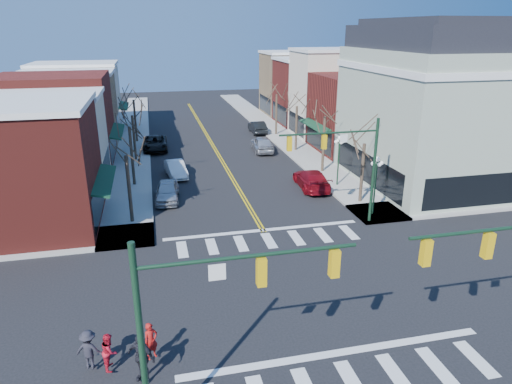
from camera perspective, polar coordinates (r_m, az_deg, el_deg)
ground at (r=23.56m, az=5.52°, el=-12.50°), size 160.00×160.00×0.00m
sidewalk_left at (r=40.81m, az=-15.39°, el=1.28°), size 3.50×70.00×0.15m
sidewalk_right at (r=43.56m, az=8.22°, el=2.96°), size 3.50×70.00×0.15m
bldg_left_brick_a at (r=32.94m, az=-28.18°, el=2.36°), size 10.00×8.50×8.00m
bldg_left_stucco_a at (r=40.28m, az=-25.53°, el=5.25°), size 10.00×7.00×7.50m
bldg_left_brick_b at (r=47.86m, az=-23.77°, el=8.16°), size 10.00×9.00×8.50m
bldg_left_tan at (r=55.94m, az=-22.33°, el=9.46°), size 10.00×7.50×7.80m
bldg_left_stucco_b at (r=63.49m, az=-21.36°, el=10.84°), size 10.00×8.00×8.20m
bldg_right_brick_a at (r=50.47m, az=13.36°, el=9.53°), size 10.00×8.50×8.00m
bldg_right_stucco at (r=57.28m, az=10.02°, el=11.95°), size 10.00×7.00×10.00m
bldg_right_brick_b at (r=64.30m, az=7.36°, el=12.24°), size 10.00×8.00×8.50m
bldg_right_tan at (r=71.77m, az=5.13°, el=13.30°), size 10.00×8.00×9.00m
victorian_corner at (r=40.97m, az=21.86°, el=10.15°), size 12.25×14.25×13.30m
traffic_mast_near_left at (r=13.88m, az=-6.50°, el=-14.77°), size 6.60×0.28×7.20m
traffic_mast_far_right at (r=29.93m, az=11.49°, el=4.22°), size 6.60×0.28×7.20m
lamppost_corner at (r=32.51m, az=14.77°, el=1.98°), size 0.36×0.36×4.33m
lamppost_midblock at (r=38.13m, az=10.33°, el=4.92°), size 0.36×0.36×4.33m
tree_left_a at (r=31.53m, az=-15.55°, el=0.24°), size 0.24×0.24×4.76m
tree_left_b at (r=39.14m, az=-15.24°, el=4.26°), size 0.24×0.24×5.04m
tree_left_c at (r=46.97m, az=-14.99°, el=6.50°), size 0.24×0.24×4.55m
tree_left_d at (r=54.76m, az=-14.84°, el=8.53°), size 0.24×0.24×4.90m
tree_right_a at (r=34.91m, az=13.11°, el=2.22°), size 0.24×0.24×4.62m
tree_right_b at (r=41.88m, az=8.43°, el=5.83°), size 0.24×0.24×5.18m
tree_right_c at (r=49.25m, az=5.05°, el=7.86°), size 0.24×0.24×4.83m
tree_right_d at (r=56.75m, az=2.55°, el=9.58°), size 0.24×0.24×4.97m
car_left_near at (r=35.65m, az=-11.05°, el=0.08°), size 2.11×4.47×1.48m
car_left_mid at (r=41.38m, az=-9.98°, el=2.86°), size 1.98×4.39×1.40m
car_left_far at (r=50.94m, az=-12.50°, el=5.96°), size 2.64×5.53×1.52m
car_right_near at (r=37.98m, az=6.95°, el=1.60°), size 2.50×5.46×1.55m
car_right_mid at (r=49.22m, az=0.78°, el=6.05°), size 2.33×5.07×1.68m
car_right_far at (r=58.12m, az=0.18°, el=8.11°), size 1.63×4.63×1.52m
pedestrian_red_a at (r=19.35m, az=-12.99°, el=-17.68°), size 0.69×0.61×1.57m
pedestrian_red_b at (r=19.30m, az=-17.85°, el=-18.39°), size 0.58×0.75×1.53m
pedestrian_dark_a at (r=18.36m, az=-14.17°, el=-19.36°), size 1.22×1.08×1.98m
pedestrian_dark_b at (r=19.51m, az=-20.14°, el=-18.01°), size 1.20×0.90×1.65m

